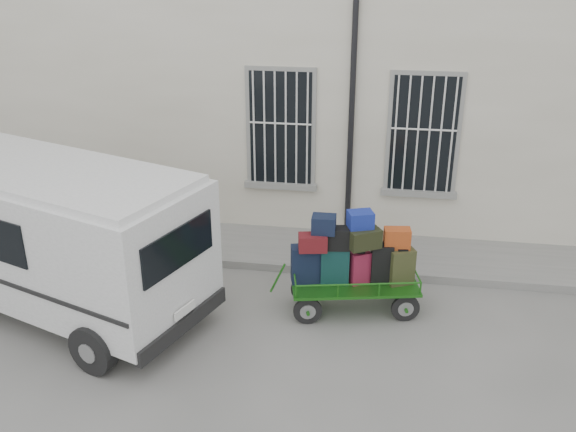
# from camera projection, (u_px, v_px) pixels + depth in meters

# --- Properties ---
(ground) EXTENTS (80.00, 80.00, 0.00)m
(ground) POSITION_uv_depth(u_px,v_px,m) (276.00, 312.00, 10.50)
(ground) COLOR slate
(ground) RESTS_ON ground
(building) EXTENTS (24.00, 5.15, 6.00)m
(building) POSITION_uv_depth(u_px,v_px,m) (317.00, 66.00, 14.26)
(building) COLOR beige
(building) RESTS_ON ground
(sidewalk) EXTENTS (24.00, 1.70, 0.15)m
(sidewalk) POSITION_uv_depth(u_px,v_px,m) (295.00, 249.00, 12.46)
(sidewalk) COLOR slate
(sidewalk) RESTS_ON ground
(luggage_cart) EXTENTS (2.43, 1.31, 1.75)m
(luggage_cart) POSITION_uv_depth(u_px,v_px,m) (352.00, 262.00, 10.20)
(luggage_cart) COLOR black
(luggage_cart) RESTS_ON ground
(van) EXTENTS (5.25, 3.57, 2.46)m
(van) POSITION_uv_depth(u_px,v_px,m) (57.00, 232.00, 10.01)
(van) COLOR silver
(van) RESTS_ON ground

